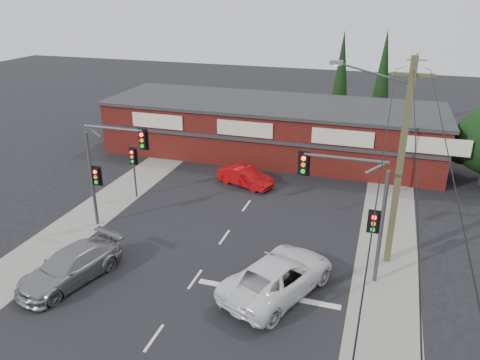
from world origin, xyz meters
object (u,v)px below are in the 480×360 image
(shop_building, at_px, (271,128))
(utility_pole, at_px, (398,159))
(white_suv, at_px, (278,276))
(red_sedan, at_px, (245,177))
(silver_suv, at_px, (70,266))

(shop_building, distance_m, utility_pole, 17.15)
(white_suv, distance_m, utility_pole, 7.62)
(white_suv, height_order, utility_pole, utility_pole)
(red_sedan, distance_m, utility_pole, 12.60)
(white_suv, xyz_separation_m, red_sedan, (-4.91, 11.10, -0.18))
(white_suv, relative_size, silver_suv, 1.15)
(silver_suv, distance_m, red_sedan, 13.87)
(white_suv, bearing_deg, shop_building, -51.84)
(utility_pole, bearing_deg, silver_suv, -155.81)
(silver_suv, distance_m, utility_pole, 15.82)
(white_suv, bearing_deg, red_sedan, -43.07)
(white_suv, height_order, red_sedan, white_suv)
(white_suv, relative_size, shop_building, 0.22)
(white_suv, xyz_separation_m, shop_building, (-4.90, 18.15, 1.30))
(red_sedan, height_order, shop_building, shop_building)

